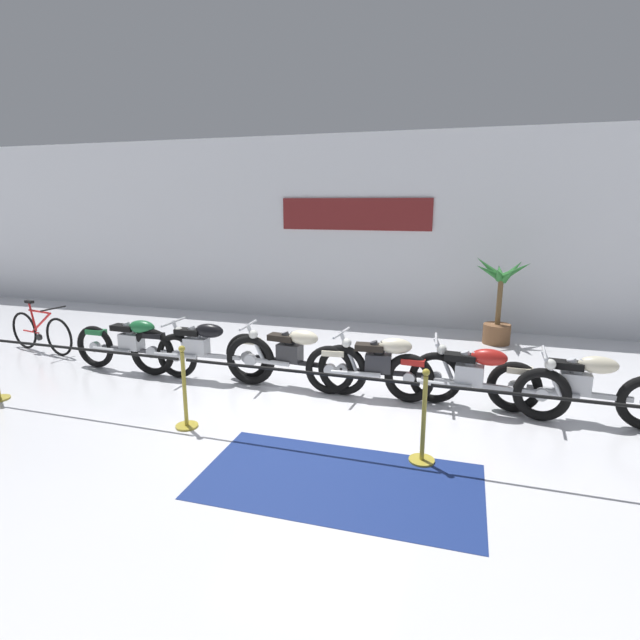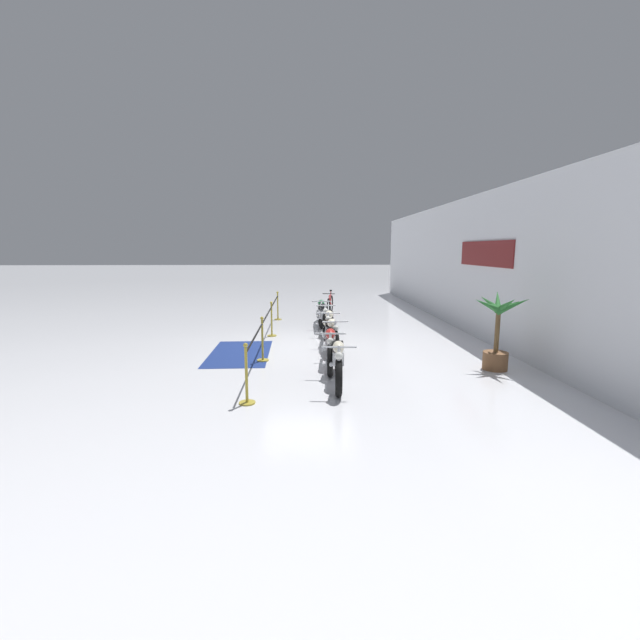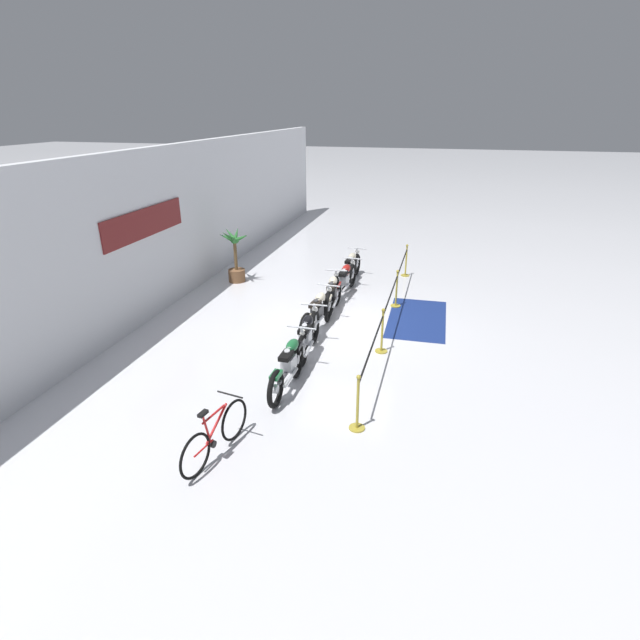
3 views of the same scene
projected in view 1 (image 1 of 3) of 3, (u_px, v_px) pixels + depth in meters
ground_plane at (318, 406)px, 6.85m from camera, size 120.00×120.00×0.00m
back_wall at (386, 231)px, 11.13m from camera, size 28.00×0.29×4.20m
motorcycle_green_0 at (135, 345)px, 8.11m from camera, size 2.33×0.62×0.94m
motorcycle_black_1 at (200, 350)px, 7.77m from camera, size 2.47×0.62×0.97m
motorcycle_cream_2 at (293, 357)px, 7.45m from camera, size 2.34×0.62×0.95m
motorcycle_cream_3 at (382, 366)px, 7.03m from camera, size 2.22×0.62×0.94m
motorcycle_red_4 at (474, 379)px, 6.59m from camera, size 2.40×0.62×0.93m
motorcycle_cream_5 at (580, 387)px, 6.29m from camera, size 2.23×0.62×0.93m
bicycle at (41, 332)px, 9.25m from camera, size 1.71×0.50×0.96m
potted_palm_left_of_row at (499, 303)px, 9.72m from camera, size 1.10×1.02×1.75m
stanchion_far_left at (182, 372)px, 6.06m from camera, size 8.83×0.28×1.05m
stanchion_mid_left at (185, 400)px, 6.14m from camera, size 0.28×0.28×1.05m
stanchion_mid_right at (423, 431)px, 5.31m from camera, size 0.28×0.28×1.05m
floor_banner at (339, 481)px, 5.00m from camera, size 2.84×1.51×0.01m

